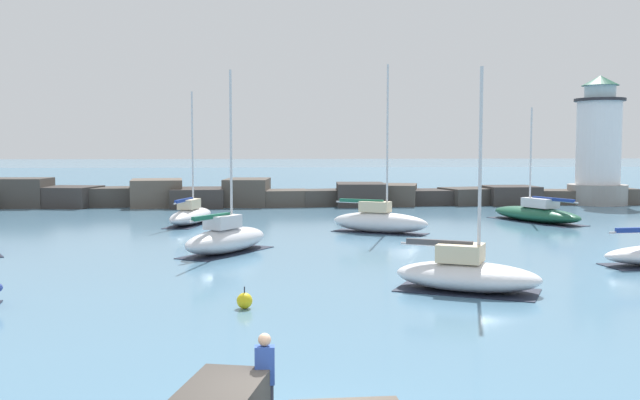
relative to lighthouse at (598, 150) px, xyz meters
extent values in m
cube|color=teal|center=(-29.31, 60.84, -4.90)|extent=(400.00, 116.00, 0.01)
cube|color=#423D38|center=(-51.21, 0.69, -3.65)|extent=(5.14, 4.06, 2.50)
cube|color=#383330|center=(-46.81, 0.56, -4.02)|extent=(5.23, 5.27, 1.77)
cube|color=#423D38|center=(-42.84, 1.30, -4.08)|extent=(4.80, 4.33, 1.65)
cube|color=brown|center=(-39.41, 0.62, -3.72)|extent=(4.96, 5.75, 2.36)
cube|color=#383330|center=(-35.79, 0.05, -4.10)|extent=(4.70, 5.62, 1.61)
cube|color=#4C443D|center=(-31.55, 0.95, -3.71)|extent=(4.19, 5.82, 2.38)
cube|color=#4C443D|center=(-28.41, 0.14, -4.19)|extent=(4.53, 3.99, 1.42)
cube|color=#423D38|center=(-25.05, 0.34, -4.20)|extent=(4.31, 3.97, 1.41)
cube|color=#383330|center=(-21.55, 0.20, -3.90)|extent=(4.45, 5.24, 1.99)
cube|color=#4C443D|center=(-18.43, 0.81, -3.98)|extent=(4.97, 5.67, 1.84)
cube|color=#383330|center=(-15.06, 1.17, -4.24)|extent=(4.04, 4.23, 1.33)
cube|color=#423D38|center=(-11.57, 0.95, -4.17)|extent=(5.12, 5.00, 1.47)
cube|color=#383330|center=(-7.89, 0.43, -4.07)|extent=(4.60, 4.35, 1.67)
cube|color=#4C443D|center=(-2.89, 0.91, -4.27)|extent=(5.73, 4.47, 1.26)
cube|color=#4C443D|center=(1.19, 0.78, -4.18)|extent=(4.48, 4.54, 1.44)
cylinder|color=gray|center=(0.00, 0.00, -4.00)|extent=(5.21, 5.21, 1.80)
cylinder|color=white|center=(0.00, 0.00, 0.63)|extent=(3.86, 3.86, 7.46)
cylinder|color=#232328|center=(0.00, 0.00, 4.48)|extent=(4.44, 4.44, 0.25)
cylinder|color=silver|center=(0.00, 0.00, 5.18)|extent=(2.70, 2.70, 1.15)
cone|color=#194C38|center=(0.00, 0.00, 6.21)|extent=(3.28, 3.28, 0.90)
ellipsoid|color=white|center=(-22.94, -19.84, -4.28)|extent=(6.11, 4.53, 1.25)
cube|color=black|center=(-22.94, -19.84, -4.89)|extent=(5.83, 4.35, 0.03)
cube|color=beige|center=(-23.20, -19.69, -3.33)|extent=(2.05, 1.73, 0.64)
cylinder|color=silver|center=(-22.54, -20.07, 0.76)|extent=(0.12, 0.12, 8.82)
cylinder|color=#BCBCC1|center=(-23.99, -19.23, -3.10)|extent=(2.94, 1.76, 0.10)
cube|color=#1E664C|center=(-23.99, -19.23, -3.00)|extent=(2.56, 1.59, 0.20)
ellipsoid|color=white|center=(-22.48, -37.38, -4.38)|extent=(5.76, 4.52, 1.05)
cube|color=black|center=(-22.48, -37.38, -4.89)|extent=(5.51, 4.36, 0.03)
cube|color=beige|center=(-22.71, -37.26, -3.53)|extent=(2.00, 1.90, 0.64)
cylinder|color=silver|center=(-22.13, -37.56, -0.37)|extent=(0.12, 0.12, 6.96)
cylinder|color=#BCBCC1|center=(-23.41, -36.92, -3.30)|extent=(2.61, 1.37, 0.10)
cube|color=#4C4C51|center=(-23.41, -36.92, -3.20)|extent=(2.27, 1.27, 0.20)
ellipsoid|color=#195138|center=(-11.14, -14.28, -4.39)|extent=(5.23, 8.31, 1.02)
cube|color=black|center=(-11.14, -14.28, -4.89)|extent=(5.04, 7.92, 0.03)
cube|color=silver|center=(-10.99, -14.65, -3.56)|extent=(2.12, 2.72, 0.64)
cylinder|color=silver|center=(-11.37, -13.72, -0.43)|extent=(0.12, 0.12, 6.90)
cylinder|color=#BCBCC1|center=(-10.54, -15.76, -3.33)|extent=(1.76, 4.11, 0.10)
cube|color=navy|center=(-10.54, -15.76, -3.23)|extent=(1.60, 3.54, 0.20)
ellipsoid|color=silver|center=(-34.86, -14.21, -4.37)|extent=(3.26, 6.74, 1.07)
cube|color=black|center=(-34.86, -14.21, -4.89)|extent=(3.15, 6.41, 0.03)
cube|color=beige|center=(-34.94, -14.53, -3.52)|extent=(1.42, 2.13, 0.64)
cylinder|color=silver|center=(-34.75, -13.74, 0.08)|extent=(0.12, 0.12, 7.83)
cylinder|color=#BCBCC1|center=(-35.16, -15.48, -3.29)|extent=(0.91, 3.50, 0.10)
cube|color=navy|center=(-35.16, -15.48, -3.19)|extent=(0.89, 3.00, 0.20)
ellipsoid|color=silver|center=(-31.70, -27.44, -4.29)|extent=(4.86, 5.98, 1.23)
cube|color=black|center=(-31.70, -27.44, -4.89)|extent=(4.66, 5.72, 0.03)
cube|color=silver|center=(-31.86, -27.68, -3.35)|extent=(1.87, 2.06, 0.64)
cylinder|color=silver|center=(-31.46, -27.07, 0.18)|extent=(0.12, 0.12, 7.71)
cylinder|color=#BCBCC1|center=(-32.34, -28.42, -3.12)|extent=(1.85, 2.75, 0.10)
cube|color=#1E664C|center=(-32.34, -28.42, -3.02)|extent=(1.67, 2.40, 0.20)
sphere|color=yellow|center=(-30.40, -39.66, -4.65)|extent=(0.51, 0.51, 0.51)
cylinder|color=black|center=(-30.40, -39.66, -4.29)|extent=(0.04, 0.04, 0.20)
cube|color=#2D4CA5|center=(-29.68, -49.62, -3.67)|extent=(0.36, 0.22, 0.70)
sphere|color=tan|center=(-29.68, -49.62, -3.20)|extent=(0.24, 0.24, 0.24)
camera|label=1|loc=(-29.58, -62.31, 0.28)|focal=40.00mm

